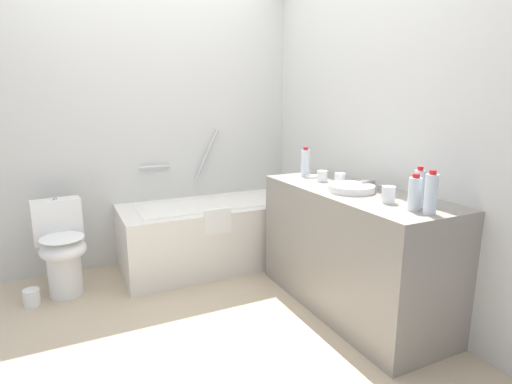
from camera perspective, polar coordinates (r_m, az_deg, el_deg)
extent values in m
plane|color=#C1AD8E|center=(2.83, -8.70, -17.99)|extent=(3.74, 3.74, 0.00)
cube|color=silver|center=(3.74, -15.51, 8.78)|extent=(3.14, 0.10, 2.42)
cube|color=silver|center=(3.15, 16.18, 8.08)|extent=(0.10, 2.96, 2.42)
cube|color=silver|center=(3.66, -5.50, -5.80)|extent=(1.63, 0.71, 0.55)
cube|color=white|center=(3.59, -5.58, -2.23)|extent=(1.34, 0.51, 0.09)
cylinder|color=silver|center=(3.83, 3.35, 0.00)|extent=(0.09, 0.03, 0.03)
cylinder|color=silver|center=(3.83, -6.91, 5.14)|extent=(0.25, 0.03, 0.47)
cylinder|color=silver|center=(3.71, -14.00, 3.43)|extent=(0.26, 0.03, 0.03)
cube|color=white|center=(3.24, -5.38, -4.06)|extent=(0.22, 0.03, 0.20)
cylinder|color=white|center=(3.42, -25.12, -9.99)|extent=(0.24, 0.24, 0.37)
ellipsoid|color=white|center=(3.32, -25.34, -7.28)|extent=(0.35, 0.38, 0.16)
ellipsoid|color=white|center=(3.29, -25.48, -5.80)|extent=(0.34, 0.36, 0.02)
cube|color=white|center=(3.47, -26.00, -3.60)|extent=(0.36, 0.18, 0.33)
cylinder|color=#A0A0A5|center=(3.43, -26.28, -0.85)|extent=(0.03, 0.03, 0.01)
cube|color=gray|center=(2.93, 13.19, -7.88)|extent=(0.58, 1.46, 0.85)
cylinder|color=white|center=(2.76, 13.14, 0.53)|extent=(0.31, 0.31, 0.05)
cylinder|color=#A1A1A6|center=(2.88, 16.15, 0.99)|extent=(0.02, 0.02, 0.06)
cylinder|color=#A1A1A6|center=(2.84, 15.35, 1.45)|extent=(0.11, 0.02, 0.02)
cylinder|color=#A1A1A6|center=(2.84, 16.94, 0.56)|extent=(0.03, 0.03, 0.04)
cylinder|color=#A1A1A6|center=(2.92, 15.35, 1.01)|extent=(0.03, 0.03, 0.04)
cylinder|color=silver|center=(3.25, 6.91, 4.05)|extent=(0.07, 0.07, 0.21)
cylinder|color=red|center=(3.23, 6.96, 6.05)|extent=(0.04, 0.04, 0.02)
cylinder|color=silver|center=(2.45, 21.76, 0.39)|extent=(0.06, 0.06, 0.21)
cylinder|color=red|center=(2.43, 21.98, 3.07)|extent=(0.03, 0.03, 0.02)
cylinder|color=silver|center=(2.32, 23.22, -0.31)|extent=(0.07, 0.07, 0.21)
cylinder|color=red|center=(2.30, 23.48, 2.54)|extent=(0.04, 0.04, 0.02)
cylinder|color=silver|center=(2.37, 21.26, -0.29)|extent=(0.07, 0.07, 0.18)
cylinder|color=red|center=(2.35, 21.46, 2.12)|extent=(0.04, 0.04, 0.02)
cylinder|color=white|center=(3.06, 9.23, 2.21)|extent=(0.08, 0.08, 0.08)
cylinder|color=white|center=(2.51, 18.00, -0.35)|extent=(0.08, 0.08, 0.10)
cylinder|color=white|center=(2.96, 11.64, 1.81)|extent=(0.08, 0.08, 0.08)
cube|color=white|center=(3.19, 7.88, 2.14)|extent=(0.09, 0.06, 0.02)
cylinder|color=white|center=(3.41, -28.84, -12.77)|extent=(0.11, 0.11, 0.12)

